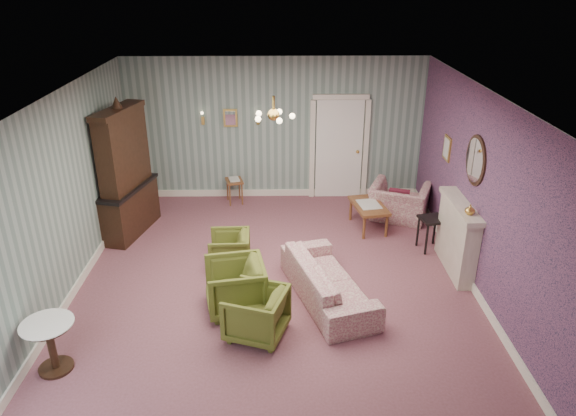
{
  "coord_description": "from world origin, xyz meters",
  "views": [
    {
      "loc": [
        0.07,
        -6.99,
        4.44
      ],
      "look_at": [
        0.2,
        0.4,
        1.1
      ],
      "focal_mm": 33.22,
      "sensor_mm": 36.0,
      "label": 1
    }
  ],
  "objects_px": {
    "coffee_table": "(368,216)",
    "dresser": "(124,169)",
    "olive_chair_b": "(235,284)",
    "pedestal_table": "(52,346)",
    "side_table_black": "(431,234)",
    "olive_chair_c": "(229,248)",
    "wingback_chair": "(400,196)",
    "olive_chair_a": "(256,311)",
    "fireplace": "(457,237)",
    "sofa_chintz": "(328,274)"
  },
  "relations": [
    {
      "from": "coffee_table",
      "to": "dresser",
      "type": "bearing_deg",
      "value": -179.21
    },
    {
      "from": "olive_chair_b",
      "to": "pedestal_table",
      "type": "distance_m",
      "value": 2.42
    },
    {
      "from": "side_table_black",
      "to": "pedestal_table",
      "type": "xyz_separation_m",
      "value": [
        -5.3,
        -2.92,
        0.04
      ]
    },
    {
      "from": "olive_chair_c",
      "to": "pedestal_table",
      "type": "relative_size",
      "value": 0.97
    },
    {
      "from": "coffee_table",
      "to": "pedestal_table",
      "type": "relative_size",
      "value": 1.41
    },
    {
      "from": "dresser",
      "to": "coffee_table",
      "type": "xyz_separation_m",
      "value": [
        4.36,
        0.06,
        -0.98
      ]
    },
    {
      "from": "olive_chair_b",
      "to": "coffee_table",
      "type": "bearing_deg",
      "value": 127.9
    },
    {
      "from": "olive_chair_c",
      "to": "wingback_chair",
      "type": "bearing_deg",
      "value": 117.66
    },
    {
      "from": "olive_chair_a",
      "to": "fireplace",
      "type": "xyz_separation_m",
      "value": [
        3.1,
        1.63,
        0.21
      ]
    },
    {
      "from": "olive_chair_c",
      "to": "side_table_black",
      "type": "bearing_deg",
      "value": 96.71
    },
    {
      "from": "olive_chair_c",
      "to": "fireplace",
      "type": "xyz_separation_m",
      "value": [
        3.6,
        -0.16,
        0.25
      ]
    },
    {
      "from": "sofa_chintz",
      "to": "side_table_black",
      "type": "bearing_deg",
      "value": -69.41
    },
    {
      "from": "dresser",
      "to": "side_table_black",
      "type": "bearing_deg",
      "value": 5.39
    },
    {
      "from": "olive_chair_a",
      "to": "sofa_chintz",
      "type": "height_order",
      "value": "sofa_chintz"
    },
    {
      "from": "dresser",
      "to": "olive_chair_c",
      "type": "bearing_deg",
      "value": -20.33
    },
    {
      "from": "olive_chair_a",
      "to": "fireplace",
      "type": "bearing_deg",
      "value": 136.53
    },
    {
      "from": "side_table_black",
      "to": "sofa_chintz",
      "type": "bearing_deg",
      "value": -142.29
    },
    {
      "from": "olive_chair_a",
      "to": "side_table_black",
      "type": "relative_size",
      "value": 1.25
    },
    {
      "from": "olive_chair_a",
      "to": "dresser",
      "type": "distance_m",
      "value": 4.0
    },
    {
      "from": "wingback_chair",
      "to": "side_table_black",
      "type": "xyz_separation_m",
      "value": [
        0.28,
        -1.25,
        -0.17
      ]
    },
    {
      "from": "pedestal_table",
      "to": "sofa_chintz",
      "type": "bearing_deg",
      "value": 23.24
    },
    {
      "from": "coffee_table",
      "to": "pedestal_table",
      "type": "height_order",
      "value": "pedestal_table"
    },
    {
      "from": "dresser",
      "to": "fireplace",
      "type": "relative_size",
      "value": 1.75
    },
    {
      "from": "sofa_chintz",
      "to": "pedestal_table",
      "type": "bearing_deg",
      "value": 96.13
    },
    {
      "from": "sofa_chintz",
      "to": "dresser",
      "type": "xyz_separation_m",
      "value": [
        -3.42,
        2.24,
        0.82
      ]
    },
    {
      "from": "olive_chair_b",
      "to": "pedestal_table",
      "type": "xyz_separation_m",
      "value": [
        -2.09,
        -1.21,
        -0.07
      ]
    },
    {
      "from": "olive_chair_a",
      "to": "pedestal_table",
      "type": "bearing_deg",
      "value": -56.74
    },
    {
      "from": "olive_chair_c",
      "to": "fireplace",
      "type": "bearing_deg",
      "value": 85.64
    },
    {
      "from": "sofa_chintz",
      "to": "dresser",
      "type": "relative_size",
      "value": 0.84
    },
    {
      "from": "sofa_chintz",
      "to": "coffee_table",
      "type": "bearing_deg",
      "value": -39.48
    },
    {
      "from": "side_table_black",
      "to": "pedestal_table",
      "type": "distance_m",
      "value": 6.05
    },
    {
      "from": "sofa_chintz",
      "to": "olive_chair_b",
      "type": "bearing_deg",
      "value": 83.74
    },
    {
      "from": "olive_chair_b",
      "to": "fireplace",
      "type": "height_order",
      "value": "fireplace"
    },
    {
      "from": "sofa_chintz",
      "to": "wingback_chair",
      "type": "bearing_deg",
      "value": -47.74
    },
    {
      "from": "fireplace",
      "to": "side_table_black",
      "type": "xyz_separation_m",
      "value": [
        -0.21,
        0.67,
        -0.28
      ]
    },
    {
      "from": "wingback_chair",
      "to": "sofa_chintz",
      "type": "bearing_deg",
      "value": 82.35
    },
    {
      "from": "olive_chair_b",
      "to": "olive_chair_c",
      "type": "height_order",
      "value": "olive_chair_b"
    },
    {
      "from": "olive_chair_c",
      "to": "dresser",
      "type": "bearing_deg",
      "value": -125.98
    },
    {
      "from": "wingback_chair",
      "to": "pedestal_table",
      "type": "distance_m",
      "value": 6.53
    },
    {
      "from": "olive_chair_a",
      "to": "side_table_black",
      "type": "distance_m",
      "value": 3.7
    },
    {
      "from": "olive_chair_a",
      "to": "coffee_table",
      "type": "relative_size",
      "value": 0.78
    },
    {
      "from": "fireplace",
      "to": "side_table_black",
      "type": "relative_size",
      "value": 2.36
    },
    {
      "from": "fireplace",
      "to": "coffee_table",
      "type": "height_order",
      "value": "fireplace"
    },
    {
      "from": "fireplace",
      "to": "side_table_black",
      "type": "height_order",
      "value": "fireplace"
    },
    {
      "from": "olive_chair_a",
      "to": "sofa_chintz",
      "type": "distance_m",
      "value": 1.32
    },
    {
      "from": "olive_chair_b",
      "to": "olive_chair_c",
      "type": "relative_size",
      "value": 1.26
    },
    {
      "from": "wingback_chair",
      "to": "fireplace",
      "type": "relative_size",
      "value": 0.75
    },
    {
      "from": "dresser",
      "to": "coffee_table",
      "type": "relative_size",
      "value": 2.58
    },
    {
      "from": "wingback_chair",
      "to": "pedestal_table",
      "type": "relative_size",
      "value": 1.57
    },
    {
      "from": "dresser",
      "to": "pedestal_table",
      "type": "bearing_deg",
      "value": -76.24
    }
  ]
}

